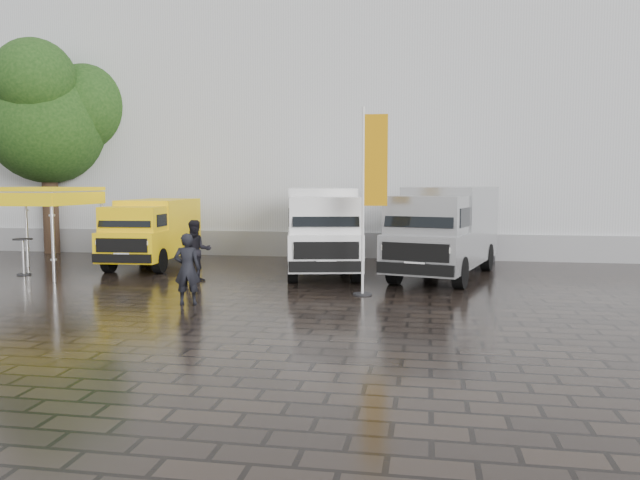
# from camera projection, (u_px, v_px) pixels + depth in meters

# --- Properties ---
(ground) EXTENTS (120.00, 120.00, 0.00)m
(ground) POSITION_uv_depth(u_px,v_px,m) (324.00, 292.00, 16.79)
(ground) COLOR black
(ground) RESTS_ON ground
(exhibition_hall) EXTENTS (44.00, 16.00, 12.00)m
(exhibition_hall) POSITION_uv_depth(u_px,v_px,m) (415.00, 123.00, 31.61)
(exhibition_hall) COLOR silver
(exhibition_hall) RESTS_ON ground
(hall_plinth) EXTENTS (44.00, 0.15, 1.00)m
(hall_plinth) POSITION_uv_depth(u_px,v_px,m) (408.00, 246.00, 24.21)
(hall_plinth) COLOR gray
(hall_plinth) RESTS_ON ground
(van_yellow) EXTENTS (2.27, 5.20, 2.35)m
(van_yellow) POSITION_uv_depth(u_px,v_px,m) (152.00, 233.00, 21.99)
(van_yellow) COLOR yellow
(van_yellow) RESTS_ON ground
(van_white) EXTENTS (3.41, 6.69, 2.77)m
(van_white) POSITION_uv_depth(u_px,v_px,m) (322.00, 231.00, 20.35)
(van_white) COLOR white
(van_white) RESTS_ON ground
(van_silver) EXTENTS (3.80, 6.83, 2.81)m
(van_silver) POSITION_uv_depth(u_px,v_px,m) (445.00, 232.00, 19.51)
(van_silver) COLOR #9EA0A2
(van_silver) RESTS_ON ground
(canopy_tent) EXTENTS (3.08, 3.08, 2.81)m
(canopy_tent) POSITION_uv_depth(u_px,v_px,m) (36.00, 193.00, 19.97)
(canopy_tent) COLOR silver
(canopy_tent) RESTS_ON ground
(flagpole) EXTENTS (0.88, 0.50, 4.89)m
(flagpole) POSITION_uv_depth(u_px,v_px,m) (370.00, 191.00, 16.15)
(flagpole) COLOR black
(flagpole) RESTS_ON ground
(tree) EXTENTS (4.97, 4.97, 8.93)m
(tree) POSITION_uv_depth(u_px,v_px,m) (47.00, 116.00, 26.03)
(tree) COLOR black
(tree) RESTS_ON ground
(cocktail_table) EXTENTS (0.60, 0.60, 1.17)m
(cocktail_table) POSITION_uv_depth(u_px,v_px,m) (23.00, 257.00, 19.93)
(cocktail_table) COLOR black
(cocktail_table) RESTS_ON ground
(wheelie_bin) EXTENTS (0.84, 0.84, 1.12)m
(wheelie_bin) POSITION_uv_depth(u_px,v_px,m) (485.00, 247.00, 23.22)
(wheelie_bin) COLOR black
(wheelie_bin) RESTS_ON ground
(person_front) EXTENTS (0.70, 0.52, 1.74)m
(person_front) POSITION_uv_depth(u_px,v_px,m) (187.00, 269.00, 15.06)
(person_front) COLOR black
(person_front) RESTS_ON ground
(person_tent) EXTENTS (1.12, 1.05, 1.84)m
(person_tent) POSITION_uv_depth(u_px,v_px,m) (196.00, 251.00, 18.60)
(person_tent) COLOR black
(person_tent) RESTS_ON ground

